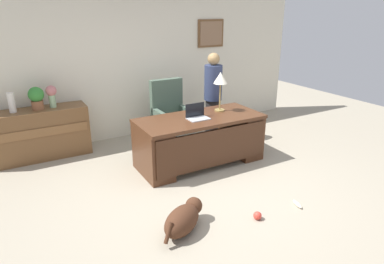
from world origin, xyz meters
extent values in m
plane|color=#9E937F|center=(0.00, 0.00, 0.00)|extent=(12.00, 12.00, 0.00)
cube|color=beige|center=(0.00, 2.60, 1.35)|extent=(7.00, 0.12, 2.70)
cube|color=brown|center=(1.54, 2.52, 1.86)|extent=(0.59, 0.03, 0.54)
cube|color=#89664A|center=(1.54, 2.50, 1.86)|extent=(0.51, 0.01, 0.46)
cube|color=#4C2B19|center=(0.26, 0.78, 0.74)|extent=(1.96, 0.87, 0.05)
cube|color=#4C2B19|center=(-0.54, 0.78, 0.36)|extent=(0.36, 0.81, 0.72)
cube|color=#4C2B19|center=(1.06, 0.78, 0.36)|extent=(0.36, 0.81, 0.72)
cube|color=#412415|center=(0.26, 0.37, 0.40)|extent=(1.86, 0.04, 0.58)
cube|color=brown|center=(-1.90, 2.25, 0.41)|extent=(1.53, 0.48, 0.83)
cube|color=brown|center=(-1.90, 2.00, 0.51)|extent=(1.43, 0.02, 0.14)
cube|color=#475B4C|center=(0.23, 1.67, 0.37)|extent=(0.60, 0.58, 0.18)
cylinder|color=black|center=(0.23, 1.67, 0.14)|extent=(0.10, 0.10, 0.28)
cylinder|color=black|center=(0.23, 1.67, 0.03)|extent=(0.52, 0.52, 0.05)
cube|color=#475B4C|center=(0.23, 1.91, 0.81)|extent=(0.60, 0.12, 0.70)
cube|color=#475B4C|center=(-0.03, 1.67, 0.57)|extent=(0.08, 0.50, 0.22)
cube|color=#475B4C|center=(0.49, 1.67, 0.57)|extent=(0.08, 0.50, 0.22)
cylinder|color=#262323|center=(1.00, 1.56, 0.39)|extent=(0.26, 0.26, 0.77)
cylinder|color=navy|center=(1.00, 1.56, 1.09)|extent=(0.32, 0.32, 0.63)
sphere|color=#A27F51|center=(1.00, 1.56, 1.51)|extent=(0.21, 0.21, 0.21)
ellipsoid|color=#472819|center=(-0.83, -0.69, 0.15)|extent=(0.63, 0.54, 0.30)
sphere|color=#472819|center=(-0.60, -0.55, 0.19)|extent=(0.20, 0.20, 0.20)
cylinder|color=#472819|center=(-1.07, -0.84, 0.17)|extent=(0.15, 0.12, 0.21)
cube|color=#B2B5BA|center=(0.19, 0.70, 0.78)|extent=(0.32, 0.22, 0.01)
cube|color=black|center=(0.19, 0.80, 0.89)|extent=(0.32, 0.01, 0.21)
cylinder|color=#9E8447|center=(0.72, 0.91, 0.78)|extent=(0.16, 0.16, 0.02)
cylinder|color=#9E8447|center=(0.72, 0.91, 1.01)|extent=(0.02, 0.02, 0.43)
cone|color=silver|center=(0.72, 0.91, 1.31)|extent=(0.22, 0.22, 0.18)
cylinder|color=#99BD8E|center=(-1.64, 2.25, 0.93)|extent=(0.10, 0.10, 0.20)
sphere|color=#C17071|center=(-1.64, 2.25, 1.10)|extent=(0.17, 0.17, 0.17)
cylinder|color=silver|center=(-2.22, 2.25, 0.98)|extent=(0.11, 0.11, 0.31)
cylinder|color=brown|center=(-1.86, 2.25, 0.90)|extent=(0.18, 0.18, 0.14)
sphere|color=#348233|center=(-1.86, 2.25, 1.07)|extent=(0.24, 0.24, 0.24)
sphere|color=#E53F33|center=(0.06, -0.91, 0.05)|extent=(0.10, 0.10, 0.10)
ellipsoid|color=beige|center=(0.69, -0.93, 0.03)|extent=(0.09, 0.20, 0.05)
camera|label=1|loc=(-2.30, -3.52, 2.35)|focal=31.93mm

